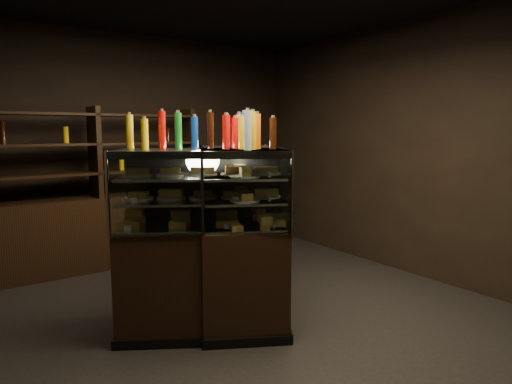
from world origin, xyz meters
TOP-DOWN VIEW (x-y plane):
  - ground at (0.00, 0.00)m, footprint 5.00×5.00m
  - room_shell at (0.00, 0.00)m, footprint 5.02×5.02m
  - display_case at (-0.08, -0.23)m, footprint 1.88×1.61m
  - food_display at (-0.08, -0.23)m, footprint 1.44×1.25m
  - bottles_top at (-0.08, -0.23)m, footprint 1.27×1.11m
  - potted_conifer at (0.89, 1.06)m, footprint 0.31×0.31m
  - back_shelving at (-0.56, 2.05)m, footprint 2.59×0.54m

SIDE VIEW (x-z plane):
  - ground at x=0.00m, z-range 0.00..0.00m
  - potted_conifer at x=0.89m, z-range 0.05..0.70m
  - display_case at x=-0.08m, z-range -0.26..1.30m
  - back_shelving at x=-0.56m, z-range -0.40..1.60m
  - food_display at x=-0.08m, z-range 0.97..1.45m
  - bottles_top at x=-0.08m, z-range 1.55..1.85m
  - room_shell at x=0.00m, z-range 0.44..3.45m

